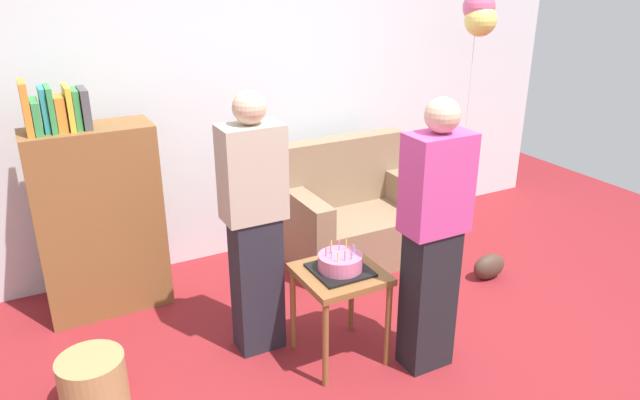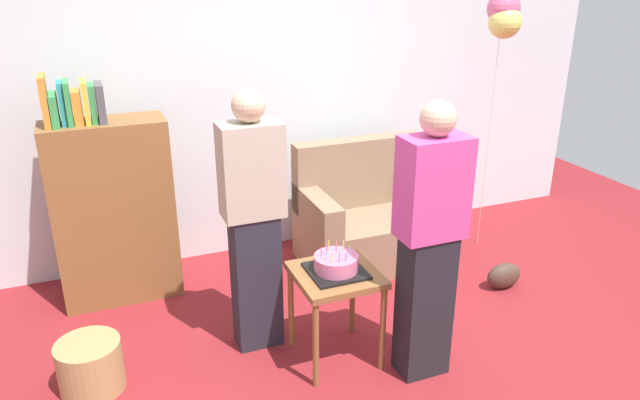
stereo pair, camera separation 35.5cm
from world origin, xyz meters
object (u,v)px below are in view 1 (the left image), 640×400
at_px(bookshelf, 98,217).
at_px(birthday_cake, 340,264).
at_px(couch, 353,218).
at_px(person_blowing_candles, 254,225).
at_px(person_holding_cake, 433,238).
at_px(balloon_bunch, 480,14).
at_px(handbag, 489,267).
at_px(side_table, 340,285).
at_px(wicker_basket, 93,382).

height_order(bookshelf, birthday_cake, bookshelf).
bearing_deg(couch, bookshelf, 175.68).
height_order(bookshelf, person_blowing_candles, person_blowing_candles).
xyz_separation_m(couch, birthday_cake, (-0.77, -1.12, 0.30)).
distance_m(person_holding_cake, balloon_bunch, 2.11).
bearing_deg(bookshelf, handbag, -20.05).
bearing_deg(couch, birthday_cake, -124.55).
relative_size(couch, person_holding_cake, 0.67).
bearing_deg(side_table, couch, 55.45).
bearing_deg(wicker_basket, person_holding_cake, -16.63).
relative_size(side_table, balloon_bunch, 0.28).
relative_size(person_blowing_candles, wicker_basket, 4.53).
height_order(person_blowing_candles, balloon_bunch, balloon_bunch).
bearing_deg(balloon_bunch, handbag, -111.30).
relative_size(side_table, handbag, 2.11).
relative_size(birthday_cake, person_blowing_candles, 0.20).
bearing_deg(person_holding_cake, birthday_cake, -14.13).
height_order(person_holding_cake, balloon_bunch, balloon_bunch).
bearing_deg(birthday_cake, balloon_bunch, 28.35).
bearing_deg(handbag, balloon_bunch, 68.70).
bearing_deg(side_table, balloon_bunch, 28.35).
relative_size(side_table, person_blowing_candles, 0.36).
height_order(birthday_cake, person_holding_cake, person_holding_cake).
xyz_separation_m(side_table, handbag, (1.50, 0.30, -0.40)).
height_order(birthday_cake, wicker_basket, birthday_cake).
height_order(couch, wicker_basket, couch).
bearing_deg(birthday_cake, handbag, 11.40).
distance_m(bookshelf, person_holding_cake, 2.22).
bearing_deg(couch, handbag, -48.48).
xyz_separation_m(couch, person_blowing_candles, (-1.16, -0.78, 0.49)).
relative_size(couch, side_table, 1.86).
distance_m(person_holding_cake, handbag, 1.43).
bearing_deg(birthday_cake, bookshelf, 132.08).
bearing_deg(wicker_basket, couch, 21.92).
distance_m(birthday_cake, wicker_basket, 1.50).
height_order(bookshelf, wicker_basket, bookshelf).
relative_size(birthday_cake, person_holding_cake, 0.20).
bearing_deg(person_blowing_candles, person_holding_cake, -47.43).
bearing_deg(birthday_cake, person_blowing_candles, 139.24).
bearing_deg(wicker_basket, balloon_bunch, 12.46).
relative_size(person_holding_cake, balloon_bunch, 0.79).
relative_size(bookshelf, person_holding_cake, 0.99).
height_order(side_table, wicker_basket, side_table).
relative_size(person_holding_cake, wicker_basket, 4.53).
distance_m(person_blowing_candles, wicker_basket, 1.22).
bearing_deg(balloon_bunch, couch, 169.62).
bearing_deg(person_holding_cake, wicker_basket, 4.31).
distance_m(side_table, handbag, 1.58).
relative_size(couch, person_blowing_candles, 0.67).
height_order(person_blowing_candles, handbag, person_blowing_candles).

